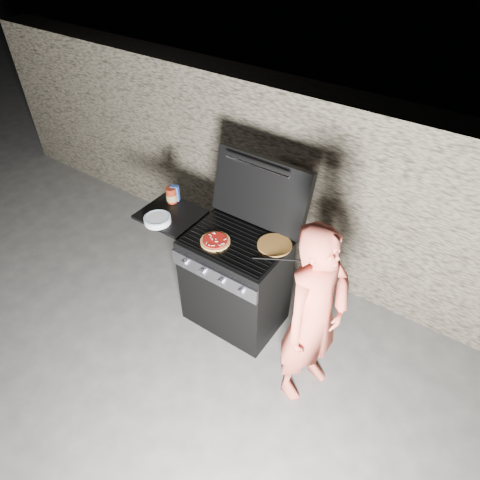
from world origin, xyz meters
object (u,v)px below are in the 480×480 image
Objects in this scene: pizza_topped at (215,241)px; sauce_jar at (171,195)px; person at (314,318)px; gas_grill at (212,270)px.

sauce_jar is (-0.65, 0.23, 0.05)m from pizza_topped.
sauce_jar is at bearing 92.72° from person.
person reaches higher than pizza_topped.
sauce_jar is 0.09× the size of person.
gas_grill is 5.72× the size of pizza_topped.
person reaches higher than sauce_jar.
sauce_jar reaches higher than pizza_topped.
gas_grill is 0.49m from pizza_topped.
pizza_topped reaches higher than gas_grill.
sauce_jar is 1.65m from person.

